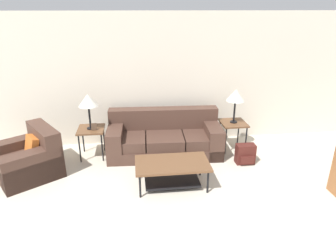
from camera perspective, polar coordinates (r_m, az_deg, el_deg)
wall_back at (r=6.05m, az=-1.37°, el=8.73°), size 9.11×0.06×2.60m
couch at (r=5.78m, az=-0.71°, el=-2.40°), size 2.17×1.00×0.82m
armchair at (r=5.55m, az=-24.89°, el=-5.74°), size 1.29×1.29×0.80m
coffee_table at (r=4.72m, az=0.80°, el=-8.10°), size 1.15×0.64×0.41m
side_table_left at (r=5.74m, az=-14.43°, el=-1.05°), size 0.48×0.51×0.57m
side_table_right at (r=6.00m, az=12.31°, el=0.15°), size 0.48×0.51×0.57m
table_lamp_left at (r=5.54m, az=-14.99°, el=4.65°), size 0.35×0.35×0.66m
table_lamp_right at (r=5.81m, az=12.78°, el=5.63°), size 0.35×0.35×0.66m
backpack at (r=5.62m, az=14.51°, el=-5.23°), size 0.34×0.26×0.36m
picture_frame at (r=5.61m, az=-13.94°, el=-0.13°), size 0.10×0.04×0.13m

